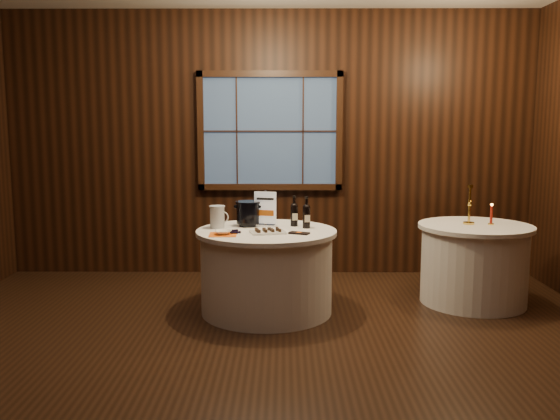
{
  "coord_description": "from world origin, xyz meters",
  "views": [
    {
      "loc": [
        0.16,
        -4.31,
        1.71
      ],
      "look_at": [
        0.12,
        0.9,
        0.97
      ],
      "focal_mm": 38.0,
      "sensor_mm": 36.0,
      "label": 1
    }
  ],
  "objects_px": {
    "main_table": "(267,271)",
    "ice_bucket": "(248,213)",
    "grape_bunch": "(235,232)",
    "glass_pitcher": "(217,217)",
    "sign_stand": "(266,214)",
    "port_bottle_right": "(306,215)",
    "chocolate_box": "(299,233)",
    "red_candle": "(491,216)",
    "cracker_bowl": "(223,232)",
    "port_bottle_left": "(294,213)",
    "chocolate_plate": "(268,231)",
    "side_table": "(474,264)",
    "brass_candlestick": "(469,210)"
  },
  "relations": [
    {
      "from": "ice_bucket",
      "to": "glass_pitcher",
      "type": "height_order",
      "value": "ice_bucket"
    },
    {
      "from": "port_bottle_left",
      "to": "sign_stand",
      "type": "bearing_deg",
      "value": 170.64
    },
    {
      "from": "port_bottle_right",
      "to": "chocolate_plate",
      "type": "height_order",
      "value": "port_bottle_right"
    },
    {
      "from": "chocolate_box",
      "to": "brass_candlestick",
      "type": "distance_m",
      "value": 1.74
    },
    {
      "from": "side_table",
      "to": "red_candle",
      "type": "bearing_deg",
      "value": -1.3
    },
    {
      "from": "cracker_bowl",
      "to": "port_bottle_right",
      "type": "bearing_deg",
      "value": 25.01
    },
    {
      "from": "side_table",
      "to": "port_bottle_left",
      "type": "height_order",
      "value": "port_bottle_left"
    },
    {
      "from": "chocolate_plate",
      "to": "cracker_bowl",
      "type": "bearing_deg",
      "value": -169.23
    },
    {
      "from": "grape_bunch",
      "to": "ice_bucket",
      "type": "bearing_deg",
      "value": 77.92
    },
    {
      "from": "main_table",
      "to": "port_bottle_right",
      "type": "distance_m",
      "value": 0.64
    },
    {
      "from": "side_table",
      "to": "chocolate_plate",
      "type": "relative_size",
      "value": 3.15
    },
    {
      "from": "port_bottle_right",
      "to": "grape_bunch",
      "type": "bearing_deg",
      "value": -166.41
    },
    {
      "from": "port_bottle_left",
      "to": "glass_pitcher",
      "type": "bearing_deg",
      "value": 176.02
    },
    {
      "from": "grape_bunch",
      "to": "red_candle",
      "type": "bearing_deg",
      "value": 11.75
    },
    {
      "from": "red_candle",
      "to": "sign_stand",
      "type": "bearing_deg",
      "value": -177.19
    },
    {
      "from": "port_bottle_left",
      "to": "ice_bucket",
      "type": "height_order",
      "value": "port_bottle_left"
    },
    {
      "from": "glass_pitcher",
      "to": "brass_candlestick",
      "type": "xyz_separation_m",
      "value": [
        2.4,
        0.24,
        0.03
      ]
    },
    {
      "from": "side_table",
      "to": "brass_candlestick",
      "type": "xyz_separation_m",
      "value": [
        -0.06,
        0.03,
        0.52
      ]
    },
    {
      "from": "main_table",
      "to": "side_table",
      "type": "bearing_deg",
      "value": 8.53
    },
    {
      "from": "brass_candlestick",
      "to": "ice_bucket",
      "type": "bearing_deg",
      "value": -176.6
    },
    {
      "from": "main_table",
      "to": "grape_bunch",
      "type": "xyz_separation_m",
      "value": [
        -0.27,
        -0.2,
        0.4
      ]
    },
    {
      "from": "sign_stand",
      "to": "brass_candlestick",
      "type": "relative_size",
      "value": 0.89
    },
    {
      "from": "port_bottle_left",
      "to": "red_candle",
      "type": "distance_m",
      "value": 1.89
    },
    {
      "from": "side_table",
      "to": "glass_pitcher",
      "type": "distance_m",
      "value": 2.51
    },
    {
      "from": "port_bottle_left",
      "to": "grape_bunch",
      "type": "height_order",
      "value": "port_bottle_left"
    },
    {
      "from": "ice_bucket",
      "to": "red_candle",
      "type": "bearing_deg",
      "value": 2.25
    },
    {
      "from": "grape_bunch",
      "to": "glass_pitcher",
      "type": "height_order",
      "value": "glass_pitcher"
    },
    {
      "from": "glass_pitcher",
      "to": "red_candle",
      "type": "xyz_separation_m",
      "value": [
        2.6,
        0.2,
        -0.02
      ]
    },
    {
      "from": "chocolate_plate",
      "to": "chocolate_box",
      "type": "relative_size",
      "value": 1.96
    },
    {
      "from": "main_table",
      "to": "sign_stand",
      "type": "bearing_deg",
      "value": 93.75
    },
    {
      "from": "ice_bucket",
      "to": "port_bottle_right",
      "type": "bearing_deg",
      "value": -10.95
    },
    {
      "from": "red_candle",
      "to": "grape_bunch",
      "type": "bearing_deg",
      "value": -168.25
    },
    {
      "from": "main_table",
      "to": "ice_bucket",
      "type": "height_order",
      "value": "ice_bucket"
    },
    {
      "from": "chocolate_box",
      "to": "brass_candlestick",
      "type": "xyz_separation_m",
      "value": [
        1.65,
        0.53,
        0.13
      ]
    },
    {
      "from": "chocolate_plate",
      "to": "red_candle",
      "type": "height_order",
      "value": "red_candle"
    },
    {
      "from": "chocolate_box",
      "to": "sign_stand",
      "type": "bearing_deg",
      "value": 151.77
    },
    {
      "from": "port_bottle_right",
      "to": "chocolate_box",
      "type": "height_order",
      "value": "port_bottle_right"
    },
    {
      "from": "cracker_bowl",
      "to": "ice_bucket",
      "type": "bearing_deg",
      "value": 66.96
    },
    {
      "from": "port_bottle_right",
      "to": "red_candle",
      "type": "distance_m",
      "value": 1.79
    },
    {
      "from": "chocolate_plate",
      "to": "port_bottle_left",
      "type": "bearing_deg",
      "value": 57.81
    },
    {
      "from": "main_table",
      "to": "sign_stand",
      "type": "relative_size",
      "value": 3.76
    },
    {
      "from": "sign_stand",
      "to": "port_bottle_right",
      "type": "height_order",
      "value": "sign_stand"
    },
    {
      "from": "red_candle",
      "to": "main_table",
      "type": "bearing_deg",
      "value": -172.12
    },
    {
      "from": "chocolate_plate",
      "to": "main_table",
      "type": "bearing_deg",
      "value": 95.48
    },
    {
      "from": "main_table",
      "to": "port_bottle_left",
      "type": "height_order",
      "value": "port_bottle_left"
    },
    {
      "from": "main_table",
      "to": "sign_stand",
      "type": "distance_m",
      "value": 0.53
    },
    {
      "from": "port_bottle_right",
      "to": "cracker_bowl",
      "type": "xyz_separation_m",
      "value": [
        -0.74,
        -0.35,
        -0.11
      ]
    },
    {
      "from": "port_bottle_right",
      "to": "brass_candlestick",
      "type": "distance_m",
      "value": 1.59
    },
    {
      "from": "red_candle",
      "to": "cracker_bowl",
      "type": "bearing_deg",
      "value": -167.84
    },
    {
      "from": "main_table",
      "to": "port_bottle_left",
      "type": "bearing_deg",
      "value": 39.22
    }
  ]
}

